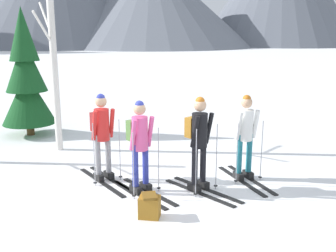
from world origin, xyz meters
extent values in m
plane|color=white|center=(0.00, 0.00, 0.00)|extent=(400.00, 400.00, 0.00)
cube|color=black|center=(-0.99, 0.46, 0.01)|extent=(0.84, 1.64, 0.02)
cube|color=black|center=(-1.19, 0.36, 0.01)|extent=(0.84, 1.64, 0.02)
cube|color=black|center=(-1.03, 0.55, 0.08)|extent=(0.21, 0.28, 0.12)
cylinder|color=gray|center=(-1.03, 0.55, 0.52)|extent=(0.11, 0.11, 0.81)
cube|color=black|center=(-1.23, 0.45, 0.08)|extent=(0.21, 0.28, 0.12)
cylinder|color=gray|center=(-1.23, 0.45, 0.52)|extent=(0.11, 0.11, 0.81)
cylinder|color=red|center=(-1.13, 0.50, 1.11)|extent=(0.28, 0.28, 0.60)
sphere|color=tan|center=(-1.13, 0.50, 1.55)|extent=(0.22, 0.22, 0.22)
sphere|color=#2D389E|center=(-1.13, 0.50, 1.62)|extent=(0.16, 0.16, 0.16)
cylinder|color=red|center=(-0.94, 0.52, 1.12)|extent=(0.16, 0.21, 0.57)
cylinder|color=red|center=(-1.27, 0.37, 1.12)|extent=(0.16, 0.21, 0.57)
cylinder|color=#A5A5AD|center=(-0.81, 0.45, 0.60)|extent=(0.02, 0.02, 1.21)
cylinder|color=black|center=(-0.81, 0.45, 0.06)|extent=(0.07, 0.07, 0.01)
cylinder|color=#A5A5AD|center=(-1.30, 0.22, 0.60)|extent=(0.02, 0.02, 1.21)
cylinder|color=black|center=(-1.30, 0.22, 0.06)|extent=(0.07, 0.07, 0.01)
cube|color=maroon|center=(-1.20, 0.65, 1.14)|extent=(0.30, 0.26, 0.36)
cube|color=black|center=(-0.35, -0.26, 0.01)|extent=(0.82, 1.43, 0.02)
cube|color=black|center=(-0.54, -0.36, 0.01)|extent=(0.82, 1.43, 0.02)
cube|color=black|center=(-0.39, -0.17, 0.08)|extent=(0.22, 0.28, 0.12)
cylinder|color=#2D389E|center=(-0.39, -0.17, 0.52)|extent=(0.11, 0.11, 0.79)
cube|color=black|center=(-0.59, -0.27, 0.08)|extent=(0.22, 0.28, 0.12)
cylinder|color=#2D389E|center=(-0.59, -0.27, 0.52)|extent=(0.11, 0.11, 0.79)
cylinder|color=#E55193|center=(-0.49, -0.22, 1.09)|extent=(0.28, 0.28, 0.59)
sphere|color=tan|center=(-0.49, -0.22, 1.53)|extent=(0.21, 0.21, 0.21)
sphere|color=#2D389E|center=(-0.49, -0.22, 1.59)|extent=(0.16, 0.16, 0.16)
cylinder|color=#E55193|center=(-0.30, -0.19, 1.11)|extent=(0.16, 0.21, 0.57)
cylinder|color=#E55193|center=(-0.62, -0.36, 1.11)|extent=(0.16, 0.21, 0.57)
cylinder|color=#A5A5AD|center=(-0.17, -0.25, 0.59)|extent=(0.02, 0.02, 1.19)
cylinder|color=black|center=(-0.17, -0.25, 0.06)|extent=(0.07, 0.07, 0.01)
cylinder|color=#A5A5AD|center=(-0.64, -0.51, 0.59)|extent=(0.02, 0.02, 1.19)
cylinder|color=black|center=(-0.64, -0.51, 0.06)|extent=(0.07, 0.07, 0.01)
cube|color=#4C7238|center=(-0.57, -0.07, 1.12)|extent=(0.30, 0.26, 0.36)
cube|color=black|center=(0.70, -0.35, 0.01)|extent=(0.96, 1.44, 0.02)
cube|color=black|center=(0.52, -0.47, 0.01)|extent=(0.96, 1.44, 0.02)
cube|color=black|center=(0.65, -0.27, 0.08)|extent=(0.23, 0.28, 0.12)
cylinder|color=black|center=(0.65, -0.27, 0.53)|extent=(0.11, 0.11, 0.82)
cube|color=black|center=(0.46, -0.39, 0.08)|extent=(0.23, 0.28, 0.12)
cylinder|color=black|center=(0.46, -0.39, 0.53)|extent=(0.11, 0.11, 0.82)
cylinder|color=black|center=(0.56, -0.33, 1.13)|extent=(0.28, 0.28, 0.61)
sphere|color=tan|center=(0.56, -0.33, 1.58)|extent=(0.22, 0.22, 0.22)
sphere|color=#B76019|center=(0.56, -0.33, 1.64)|extent=(0.17, 0.17, 0.17)
cylinder|color=black|center=(0.74, -0.28, 1.14)|extent=(0.17, 0.21, 0.58)
cylinder|color=black|center=(0.44, -0.48, 1.14)|extent=(0.17, 0.21, 0.58)
cylinder|color=#A5A5AD|center=(0.88, -0.34, 0.61)|extent=(0.02, 0.02, 1.23)
cylinder|color=black|center=(0.88, -0.34, 0.06)|extent=(0.07, 0.07, 0.01)
cylinder|color=#A5A5AD|center=(0.42, -0.62, 0.61)|extent=(0.02, 0.02, 1.23)
cylinder|color=black|center=(0.42, -0.62, 0.06)|extent=(0.07, 0.07, 0.01)
cube|color=#99661E|center=(0.47, -0.18, 1.16)|extent=(0.31, 0.27, 0.36)
cube|color=black|center=(1.69, -0.03, 0.01)|extent=(0.39, 1.65, 0.02)
cube|color=black|center=(1.48, -0.07, 0.01)|extent=(0.39, 1.65, 0.02)
cube|color=black|center=(1.67, 0.07, 0.08)|extent=(0.16, 0.28, 0.12)
cylinder|color=#1E6B7A|center=(1.67, 0.07, 0.52)|extent=(0.11, 0.11, 0.79)
cube|color=black|center=(1.46, 0.03, 0.08)|extent=(0.16, 0.28, 0.12)
cylinder|color=#1E6B7A|center=(1.46, 0.03, 0.52)|extent=(0.11, 0.11, 0.79)
cylinder|color=white|center=(1.57, 0.05, 1.09)|extent=(0.28, 0.28, 0.59)
sphere|color=tan|center=(1.57, 0.05, 1.52)|extent=(0.21, 0.21, 0.21)
sphere|color=#B76019|center=(1.57, 0.05, 1.59)|extent=(0.16, 0.16, 0.16)
cylinder|color=white|center=(1.75, 0.03, 1.10)|extent=(0.11, 0.21, 0.57)
cylinder|color=white|center=(1.40, -0.04, 1.10)|extent=(0.11, 0.21, 0.57)
cylinder|color=#A5A5AD|center=(1.86, -0.07, 0.59)|extent=(0.02, 0.02, 1.19)
cylinder|color=black|center=(1.86, -0.07, 0.06)|extent=(0.07, 0.07, 0.01)
cylinder|color=#A5A5AD|center=(1.33, -0.17, 0.59)|extent=(0.02, 0.02, 1.19)
cylinder|color=black|center=(1.33, -0.17, 0.06)|extent=(0.07, 0.07, 0.01)
cylinder|color=#51381E|center=(-3.06, 4.36, 0.34)|extent=(0.21, 0.21, 0.67)
cone|color=#14471E|center=(-3.06, 4.36, 1.05)|extent=(1.44, 1.44, 1.42)
cone|color=#14471E|center=(-3.06, 4.36, 1.94)|extent=(1.10, 1.10, 1.42)
cone|color=#14471E|center=(-3.06, 4.36, 2.77)|extent=(0.79, 0.79, 1.42)
cylinder|color=silver|center=(-2.14, 2.75, 2.17)|extent=(0.16, 0.16, 4.35)
cylinder|color=silver|center=(-2.31, 2.50, 2.91)|extent=(0.36, 0.56, 0.74)
cylinder|color=silver|center=(-2.33, 3.15, 3.19)|extent=(0.34, 0.86, 0.68)
cube|color=#99661E|center=(-0.47, -1.24, 0.17)|extent=(0.38, 0.33, 0.34)
cube|color=brown|center=(-0.47, -1.24, 0.36)|extent=(0.22, 0.28, 0.04)
cone|color=slate|center=(9.72, 68.45, 8.07)|extent=(37.44, 37.44, 16.13)
camera|label=1|loc=(-1.22, -6.83, 2.82)|focal=42.05mm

